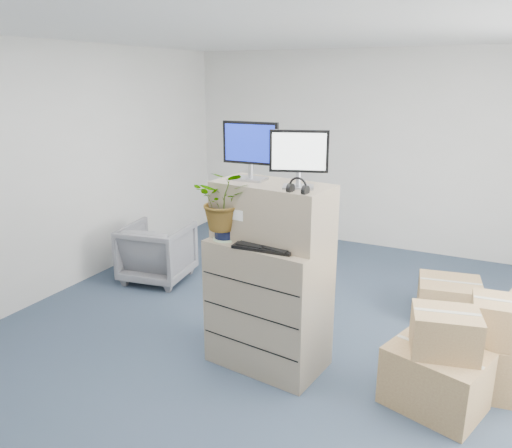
# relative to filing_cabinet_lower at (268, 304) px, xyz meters

# --- Properties ---
(ground) EXTENTS (7.00, 7.00, 0.00)m
(ground) POSITION_rel_filing_cabinet_lower_xyz_m (0.18, 0.08, -0.56)
(ground) COLOR #29354A
(ground) RESTS_ON ground
(wall_back) EXTENTS (6.00, 0.02, 2.80)m
(wall_back) POSITION_rel_filing_cabinet_lower_xyz_m (0.18, 3.59, 0.84)
(wall_back) COLOR beige
(wall_back) RESTS_ON ground
(filing_cabinet_lower) EXTENTS (1.02, 0.70, 1.12)m
(filing_cabinet_lower) POSITION_rel_filing_cabinet_lower_xyz_m (0.00, 0.00, 0.00)
(filing_cabinet_lower) COLOR tan
(filing_cabinet_lower) RESTS_ON ground
(filing_cabinet_upper) EXTENTS (1.01, 0.60, 0.48)m
(filing_cabinet_upper) POSITION_rel_filing_cabinet_lower_xyz_m (0.01, 0.05, 0.80)
(filing_cabinet_upper) COLOR tan
(filing_cabinet_upper) RESTS_ON filing_cabinet_lower
(monitor_left) EXTENTS (0.48, 0.19, 0.48)m
(monitor_left) POSITION_rel_filing_cabinet_lower_xyz_m (-0.22, 0.09, 1.30)
(monitor_left) COLOR #99999E
(monitor_left) RESTS_ON filing_cabinet_upper
(monitor_right) EXTENTS (0.43, 0.24, 0.44)m
(monitor_right) POSITION_rel_filing_cabinet_lower_xyz_m (0.25, -0.02, 1.28)
(monitor_right) COLOR #99999E
(monitor_right) RESTS_ON filing_cabinet_upper
(headphones) EXTENTS (0.15, 0.04, 0.15)m
(headphones) POSITION_rel_filing_cabinet_lower_xyz_m (0.31, -0.17, 1.08)
(headphones) COLOR black
(headphones) RESTS_ON filing_cabinet_upper
(keyboard) EXTENTS (0.50, 0.23, 0.03)m
(keyboard) POSITION_rel_filing_cabinet_lower_xyz_m (0.04, -0.17, 0.57)
(keyboard) COLOR black
(keyboard) RESTS_ON filing_cabinet_lower
(mouse) EXTENTS (0.11, 0.09, 0.03)m
(mouse) POSITION_rel_filing_cabinet_lower_xyz_m (0.27, -0.12, 0.58)
(mouse) COLOR silver
(mouse) RESTS_ON filing_cabinet_lower
(water_bottle) EXTENTS (0.07, 0.07, 0.26)m
(water_bottle) POSITION_rel_filing_cabinet_lower_xyz_m (0.13, 0.02, 0.69)
(water_bottle) COLOR gray
(water_bottle) RESTS_ON filing_cabinet_lower
(phone_dock) EXTENTS (0.07, 0.06, 0.14)m
(phone_dock) POSITION_rel_filing_cabinet_lower_xyz_m (-0.03, 0.02, 0.61)
(phone_dock) COLOR silver
(phone_dock) RESTS_ON filing_cabinet_lower
(external_drive) EXTENTS (0.22, 0.18, 0.06)m
(external_drive) POSITION_rel_filing_cabinet_lower_xyz_m (0.35, 0.07, 0.59)
(external_drive) COLOR black
(external_drive) RESTS_ON filing_cabinet_lower
(tissue_box) EXTENTS (0.27, 0.22, 0.09)m
(tissue_box) POSITION_rel_filing_cabinet_lower_xyz_m (0.31, 0.09, 0.66)
(tissue_box) COLOR #3A79C7
(tissue_box) RESTS_ON external_drive
(potted_plant) EXTENTS (0.55, 0.58, 0.48)m
(potted_plant) POSITION_rel_filing_cabinet_lower_xyz_m (-0.35, -0.11, 0.83)
(potted_plant) COLOR #ABCAA2
(potted_plant) RESTS_ON filing_cabinet_lower
(office_chair) EXTENTS (0.85, 0.81, 0.78)m
(office_chair) POSITION_rel_filing_cabinet_lower_xyz_m (-2.01, 1.09, -0.17)
(office_chair) COLOR slate
(office_chair) RESTS_ON ground
(cardboard_boxes) EXTENTS (1.60, 2.27, 0.80)m
(cardboard_boxes) POSITION_rel_filing_cabinet_lower_xyz_m (1.67, 0.68, -0.26)
(cardboard_boxes) COLOR #946A47
(cardboard_boxes) RESTS_ON ground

